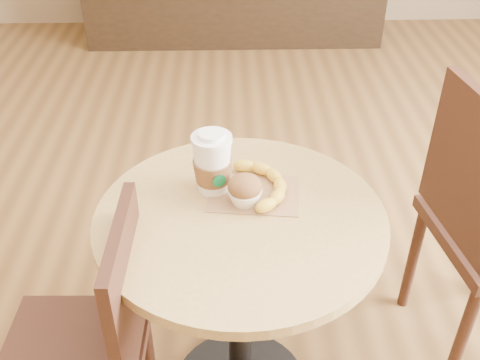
# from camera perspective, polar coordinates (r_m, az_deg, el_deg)

# --- Properties ---
(cafe_table) EXTENTS (0.75, 0.75, 0.75)m
(cafe_table) POSITION_cam_1_polar(r_m,az_deg,el_deg) (1.57, 0.04, -9.15)
(cafe_table) COLOR black
(cafe_table) RESTS_ON ground
(chair_left) EXTENTS (0.38, 0.38, 0.85)m
(chair_left) POSITION_cam_1_polar(r_m,az_deg,el_deg) (1.56, -14.65, -15.63)
(chair_left) COLOR #371D13
(chair_left) RESTS_ON ground
(kraft_bag) EXTENTS (0.26, 0.21, 0.00)m
(kraft_bag) POSITION_cam_1_polar(r_m,az_deg,el_deg) (1.51, 1.41, -1.39)
(kraft_bag) COLOR #946B48
(kraft_bag) RESTS_ON cafe_table
(coffee_cup) EXTENTS (0.11, 0.11, 0.18)m
(coffee_cup) POSITION_cam_1_polar(r_m,az_deg,el_deg) (1.48, -2.82, 1.54)
(coffee_cup) COLOR white
(coffee_cup) RESTS_ON cafe_table
(muffin) EXTENTS (0.09, 0.09, 0.08)m
(muffin) POSITION_cam_1_polar(r_m,az_deg,el_deg) (1.45, 0.49, -1.04)
(muffin) COLOR white
(muffin) RESTS_ON kraft_bag
(banana) EXTENTS (0.20, 0.27, 0.03)m
(banana) POSITION_cam_1_polar(r_m,az_deg,el_deg) (1.51, 2.32, -0.46)
(banana) COLOR gold
(banana) RESTS_ON kraft_bag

